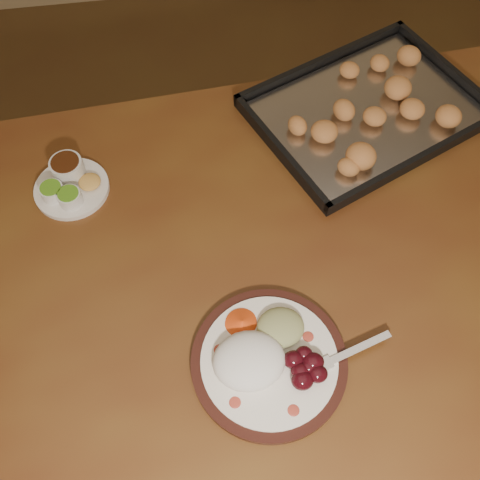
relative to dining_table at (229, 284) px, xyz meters
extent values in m
plane|color=#523C1C|center=(0.08, -0.11, -0.65)|extent=(4.00, 4.00, 0.00)
cube|color=brown|center=(0.00, 0.00, 0.08)|extent=(1.56, 1.00, 0.04)
cylinder|color=#4E2F17|center=(0.65, 0.42, -0.30)|extent=(0.07, 0.07, 0.71)
cylinder|color=black|center=(0.04, -0.20, 0.10)|extent=(0.26, 0.26, 0.02)
cylinder|color=white|center=(0.04, -0.20, 0.11)|extent=(0.23, 0.23, 0.01)
ellipsoid|color=#B23B2A|center=(-0.03, -0.26, 0.12)|extent=(0.02, 0.02, 0.00)
ellipsoid|color=#B23B2A|center=(0.06, -0.29, 0.12)|extent=(0.02, 0.02, 0.00)
ellipsoid|color=#B23B2A|center=(0.11, -0.17, 0.12)|extent=(0.02, 0.02, 0.00)
ellipsoid|color=#B23B2A|center=(-0.04, -0.17, 0.12)|extent=(0.02, 0.02, 0.00)
ellipsoid|color=white|center=(0.01, -0.20, 0.13)|extent=(0.13, 0.12, 0.05)
ellipsoid|color=#4B0A15|center=(0.09, -0.23, 0.13)|extent=(0.03, 0.03, 0.03)
ellipsoid|color=#4B0A15|center=(0.11, -0.22, 0.13)|extent=(0.03, 0.03, 0.03)
ellipsoid|color=#4B0A15|center=(0.10, -0.21, 0.13)|extent=(0.03, 0.03, 0.03)
ellipsoid|color=#4B0A15|center=(0.11, -0.24, 0.13)|extent=(0.03, 0.03, 0.03)
ellipsoid|color=#4B0A15|center=(0.08, -0.21, 0.13)|extent=(0.03, 0.03, 0.03)
ellipsoid|color=#4B0A15|center=(0.10, -0.23, 0.13)|extent=(0.03, 0.03, 0.03)
ellipsoid|color=#4B0A15|center=(0.09, -0.25, 0.13)|extent=(0.03, 0.03, 0.03)
ellipsoid|color=tan|center=(0.07, -0.15, 0.13)|extent=(0.09, 0.08, 0.03)
cone|color=#E84815|center=(0.01, -0.14, 0.13)|extent=(0.07, 0.08, 0.03)
cube|color=white|center=(0.19, -0.21, 0.12)|extent=(0.12, 0.05, 0.00)
cube|color=white|center=(0.13, -0.23, 0.12)|extent=(0.04, 0.03, 0.00)
cylinder|color=white|center=(0.11, -0.24, 0.12)|extent=(0.03, 0.01, 0.00)
cylinder|color=white|center=(0.10, -0.24, 0.12)|extent=(0.03, 0.01, 0.00)
cylinder|color=white|center=(0.10, -0.23, 0.12)|extent=(0.03, 0.01, 0.00)
cylinder|color=white|center=(0.10, -0.22, 0.12)|extent=(0.03, 0.01, 0.00)
cylinder|color=silver|center=(-0.29, 0.21, 0.10)|extent=(0.15, 0.15, 0.01)
cylinder|color=silver|center=(-0.32, 0.19, 0.12)|extent=(0.05, 0.05, 0.03)
cylinder|color=#4D8B1B|center=(-0.32, 0.19, 0.14)|extent=(0.04, 0.04, 0.00)
cylinder|color=silver|center=(-0.29, 0.17, 0.12)|extent=(0.05, 0.05, 0.03)
cylinder|color=#4D8B1B|center=(-0.29, 0.17, 0.14)|extent=(0.04, 0.04, 0.00)
cylinder|color=silver|center=(-0.29, 0.24, 0.13)|extent=(0.07, 0.07, 0.04)
cylinder|color=#38190A|center=(-0.29, 0.24, 0.15)|extent=(0.06, 0.06, 0.00)
ellipsoid|color=gold|center=(-0.25, 0.21, 0.12)|extent=(0.04, 0.04, 0.02)
cube|color=black|center=(0.35, 0.32, 0.10)|extent=(0.58, 0.51, 0.01)
cube|color=black|center=(0.29, 0.48, 0.12)|extent=(0.44, 0.20, 0.02)
cube|color=black|center=(0.42, 0.17, 0.12)|extent=(0.44, 0.20, 0.02)
cube|color=black|center=(0.57, 0.42, 0.12)|extent=(0.15, 0.33, 0.02)
cube|color=black|center=(0.14, 0.23, 0.12)|extent=(0.15, 0.33, 0.02)
cube|color=silver|center=(0.35, 0.32, 0.11)|extent=(0.53, 0.47, 0.00)
ellipsoid|color=#BD8442|center=(0.41, 0.35, 0.13)|extent=(0.05, 0.05, 0.04)
ellipsoid|color=#BD8442|center=(0.44, 0.40, 0.13)|extent=(0.07, 0.07, 0.04)
ellipsoid|color=#BD8442|center=(0.36, 0.42, 0.13)|extent=(0.07, 0.07, 0.04)
ellipsoid|color=#BD8442|center=(0.33, 0.38, 0.13)|extent=(0.05, 0.05, 0.04)
ellipsoid|color=#BD8442|center=(0.28, 0.38, 0.13)|extent=(0.07, 0.07, 0.04)
ellipsoid|color=#BD8442|center=(0.30, 0.32, 0.13)|extent=(0.07, 0.07, 0.04)
ellipsoid|color=#BD8442|center=(0.24, 0.27, 0.13)|extent=(0.05, 0.05, 0.04)
ellipsoid|color=#BD8442|center=(0.31, 0.25, 0.13)|extent=(0.07, 0.07, 0.04)
ellipsoid|color=#BD8442|center=(0.31, 0.25, 0.13)|extent=(0.07, 0.07, 0.04)
ellipsoid|color=#BD8442|center=(0.39, 0.24, 0.13)|extent=(0.05, 0.05, 0.04)
ellipsoid|color=#BD8442|center=(0.40, 0.30, 0.13)|extent=(0.07, 0.07, 0.04)
ellipsoid|color=#BD8442|center=(0.47, 0.33, 0.13)|extent=(0.07, 0.07, 0.04)
camera|label=1|loc=(-0.05, -0.47, 0.98)|focal=40.00mm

